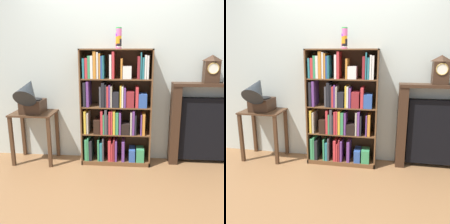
{
  "view_description": "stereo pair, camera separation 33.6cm",
  "coord_description": "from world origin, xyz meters",
  "views": [
    {
      "loc": [
        0.21,
        -3.17,
        1.57
      ],
      "look_at": [
        -0.06,
        0.09,
        0.74
      ],
      "focal_mm": 39.03,
      "sensor_mm": 36.0,
      "label": 1
    },
    {
      "loc": [
        0.54,
        -3.12,
        1.57
      ],
      "look_at": [
        -0.06,
        0.09,
        0.74
      ],
      "focal_mm": 39.03,
      "sensor_mm": 36.0,
      "label": 2
    }
  ],
  "objects": [
    {
      "name": "ground_plane",
      "position": [
        0.0,
        0.0,
        -0.01
      ],
      "size": [
        7.74,
        6.4,
        0.02
      ],
      "primitive_type": "cube",
      "color": "brown"
    },
    {
      "name": "wall_back",
      "position": [
        0.05,
        0.28,
        1.3
      ],
      "size": [
        4.74,
        0.08,
        2.6
      ],
      "primitive_type": "cube",
      "color": "beige",
      "rests_on": "ground"
    },
    {
      "name": "bookshelf",
      "position": [
        -0.02,
        0.08,
        0.76
      ],
      "size": [
        0.95,
        0.32,
        1.59
      ],
      "color": "brown",
      "rests_on": "ground"
    },
    {
      "name": "cup_stack",
      "position": [
        0.03,
        0.07,
        1.72
      ],
      "size": [
        0.08,
        0.08,
        0.26
      ],
      "color": "pink",
      "rests_on": "bookshelf"
    },
    {
      "name": "side_table_left",
      "position": [
        -1.15,
        0.03,
        0.54
      ],
      "size": [
        0.59,
        0.43,
        0.73
      ],
      "color": "#472D1C",
      "rests_on": "ground"
    },
    {
      "name": "gramophone",
      "position": [
        -1.15,
        -0.05,
        0.98
      ],
      "size": [
        0.3,
        0.49,
        0.56
      ],
      "color": "#382316",
      "rests_on": "side_table_left"
    },
    {
      "name": "fireplace_mantel",
      "position": [
        1.26,
        0.16,
        0.56
      ],
      "size": [
        1.02,
        0.21,
        1.15
      ],
      "color": "#382316",
      "rests_on": "ground"
    },
    {
      "name": "mantel_clock",
      "position": [
        1.24,
        0.14,
        1.33
      ],
      "size": [
        0.19,
        0.14,
        0.36
      ],
      "color": "#382316",
      "rests_on": "fireplace_mantel"
    }
  ]
}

